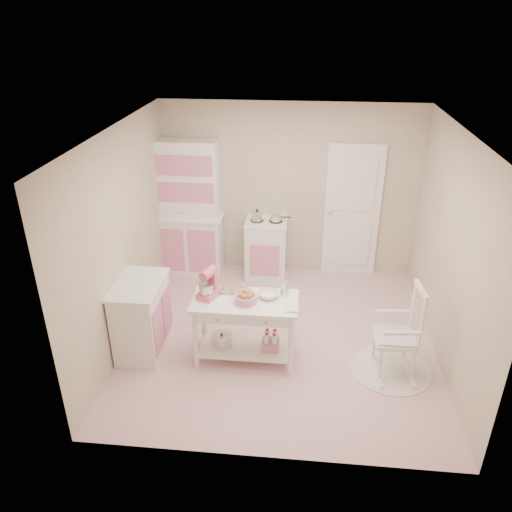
{
  "coord_description": "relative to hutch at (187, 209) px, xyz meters",
  "views": [
    {
      "loc": [
        0.22,
        -5.21,
        3.76
      ],
      "look_at": [
        -0.31,
        0.06,
        1.11
      ],
      "focal_mm": 35.0,
      "sensor_mm": 36.0,
      "label": 1
    }
  ],
  "objects": [
    {
      "name": "stove",
      "position": [
        1.2,
        -0.05,
        -0.58
      ],
      "size": [
        0.62,
        0.57,
        0.92
      ],
      "primitive_type": "cube",
      "color": "white",
      "rests_on": "ground"
    },
    {
      "name": "metal_pitcher",
      "position": [
        1.57,
        -1.94,
        -0.16
      ],
      "size": [
        0.1,
        0.1,
        0.17
      ],
      "primitive_type": "cylinder",
      "color": "silver",
      "rests_on": "work_table"
    },
    {
      "name": "stand_mixer",
      "position": [
        0.71,
        -2.08,
        -0.07
      ],
      "size": [
        0.29,
        0.33,
        0.34
      ],
      "primitive_type": "cube",
      "rotation": [
        0.0,
        0.0,
        -0.38
      ],
      "color": "#DB5C75",
      "rests_on": "work_table"
    },
    {
      "name": "rocking_chair",
      "position": [
        2.82,
        -2.17,
        -0.49
      ],
      "size": [
        0.55,
        0.76,
        1.1
      ],
      "primitive_type": "cube",
      "rotation": [
        0.0,
        0.0,
        0.09
      ],
      "color": "white",
      "rests_on": "ground"
    },
    {
      "name": "recipe_book",
      "position": [
        1.58,
        -2.22,
        -0.23
      ],
      "size": [
        0.18,
        0.22,
        0.02
      ],
      "primitive_type": "imported",
      "rotation": [
        0.0,
        0.0,
        0.13
      ],
      "color": "white",
      "rests_on": "work_table"
    },
    {
      "name": "door",
      "position": [
        2.47,
        0.21,
        -0.02
      ],
      "size": [
        0.82,
        0.05,
        2.04
      ],
      "primitive_type": "cube",
      "color": "white",
      "rests_on": "ground"
    },
    {
      "name": "cookie_tray",
      "position": [
        0.98,
        -1.92,
        -0.23
      ],
      "size": [
        0.34,
        0.24,
        0.02
      ],
      "primitive_type": "cube",
      "color": "silver",
      "rests_on": "work_table"
    },
    {
      "name": "hutch",
      "position": [
        0.0,
        0.0,
        0.0
      ],
      "size": [
        1.06,
        0.5,
        2.08
      ],
      "primitive_type": "cube",
      "color": "white",
      "rests_on": "ground"
    },
    {
      "name": "bread_basket",
      "position": [
        1.15,
        -2.15,
        -0.19
      ],
      "size": [
        0.25,
        0.25,
        0.09
      ],
      "primitive_type": "cylinder",
      "color": "pink",
      "rests_on": "work_table"
    },
    {
      "name": "work_table",
      "position": [
        1.13,
        -2.1,
        -0.64
      ],
      "size": [
        1.2,
        0.6,
        0.8
      ],
      "primitive_type": "cube",
      "color": "white",
      "rests_on": "ground"
    },
    {
      "name": "lace_rug",
      "position": [
        2.82,
        -2.17,
        -1.03
      ],
      "size": [
        0.92,
        0.92,
        0.01
      ],
      "primitive_type": "cylinder",
      "color": "white",
      "rests_on": "ground"
    },
    {
      "name": "room_shell",
      "position": [
        1.52,
        -1.66,
        0.61
      ],
      "size": [
        3.84,
        3.84,
        2.62
      ],
      "color": "pink",
      "rests_on": "ground"
    },
    {
      "name": "mixing_bowl",
      "position": [
        1.39,
        -2.02,
        -0.2
      ],
      "size": [
        0.23,
        0.23,
        0.07
      ],
      "primitive_type": "imported",
      "color": "white",
      "rests_on": "work_table"
    },
    {
      "name": "base_cabinet",
      "position": [
        -0.11,
        -2.06,
        -0.58
      ],
      "size": [
        0.54,
        0.84,
        0.92
      ],
      "primitive_type": "cube",
      "color": "white",
      "rests_on": "ground"
    }
  ]
}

